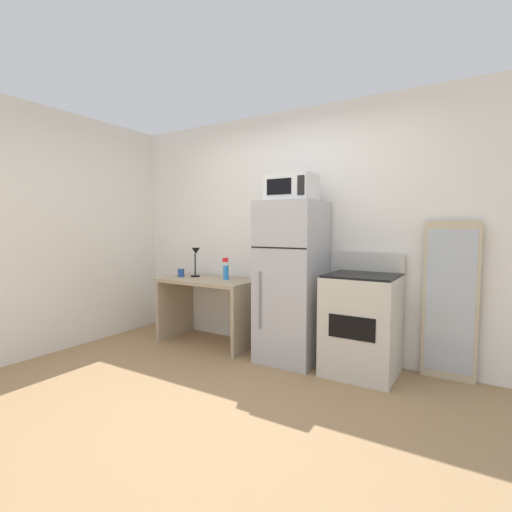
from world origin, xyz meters
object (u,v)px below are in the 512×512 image
Objects in this scene: microwave at (291,188)px; oven_range at (361,323)px; desk_lamp at (196,257)px; refrigerator at (292,281)px; desk at (209,299)px; coffee_mug at (181,273)px; spray_bottle at (226,271)px; leaning_mirror at (450,301)px.

microwave is 0.42× the size of oven_range.
refrigerator reaches higher than desk_lamp.
desk is 1.61m from microwave.
desk is 11.72× the size of coffee_mug.
leaning_mirror is (2.27, 0.20, -0.15)m from spray_bottle.
spray_bottle is at bearing 175.88° from refrigerator.
oven_range is (1.57, -0.06, -0.38)m from spray_bottle.
leaning_mirror is at bearing 10.50° from refrigerator.
desk_lamp is 0.22× the size of refrigerator.
microwave reaches higher than desk.
spray_bottle is 0.54× the size of microwave.
desk is 3.15× the size of desk_lamp.
oven_range is 0.79× the size of leaning_mirror.
refrigerator is at bearing 90.33° from microwave.
refrigerator is 0.78m from oven_range.
oven_range is at bearing 0.74° from coffee_mug.
coffee_mug reaches higher than desk.
coffee_mug is 2.21m from oven_range.
refrigerator reaches higher than leaning_mirror.
microwave reaches higher than oven_range.
desk_lamp is at bearing 177.76° from refrigerator.
desk is 0.80× the size of leaning_mirror.
leaning_mirror reaches higher than oven_range.
desk_lamp is 1.42× the size of spray_bottle.
refrigerator is 1.14× the size of leaning_mirror.
microwave is 1.77m from leaning_mirror.
leaning_mirror reaches higher than desk_lamp.
refrigerator reaches higher than desk.
refrigerator reaches higher than coffee_mug.
microwave is (0.00, -0.02, 0.93)m from refrigerator.
refrigerator is 0.93m from microwave.
spray_bottle is at bearing 7.95° from coffee_mug.
coffee_mug is (-0.41, -0.02, 0.28)m from desk.
desk is at bearing 178.97° from microwave.
desk_lamp is at bearing 176.83° from microwave.
desk_lamp is at bearing -178.52° from spray_bottle.
oven_range is (2.18, 0.03, -0.33)m from coffee_mug.
refrigerator is (1.06, 0.00, 0.28)m from desk.
oven_range is (1.77, 0.01, -0.05)m from desk.
coffee_mug is 0.07× the size of leaning_mirror.
refrigerator is 3.48× the size of microwave.
spray_bottle reaches higher than desk.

